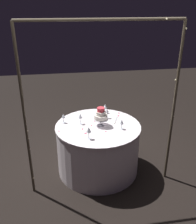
{
  "coord_description": "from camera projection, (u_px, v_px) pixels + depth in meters",
  "views": [
    {
      "loc": [
        0.53,
        3.24,
        2.44
      ],
      "look_at": [
        0.0,
        0.0,
        0.99
      ],
      "focal_mm": 39.76,
      "sensor_mm": 36.0,
      "label": 1
    }
  ],
  "objects": [
    {
      "name": "rose_petal_9",
      "position": [
        86.0,
        133.0,
        3.46
      ],
      "size": [
        0.04,
        0.04,
        0.0
      ],
      "primitive_type": "ellipsoid",
      "rotation": [
        0.0,
        0.0,
        0.38
      ],
      "color": "#E02D47",
      "rests_on": "main_table"
    },
    {
      "name": "rose_petal_1",
      "position": [
        94.0,
        121.0,
        3.81
      ],
      "size": [
        0.03,
        0.04,
        0.0
      ],
      "primitive_type": "ellipsoid",
      "rotation": [
        0.0,
        0.0,
        5.08
      ],
      "color": "#E02D47",
      "rests_on": "main_table"
    },
    {
      "name": "rose_petal_5",
      "position": [
        91.0,
        125.0,
        3.68
      ],
      "size": [
        0.02,
        0.03,
        0.0
      ],
      "primitive_type": "ellipsoid",
      "rotation": [
        0.0,
        0.0,
        4.66
      ],
      "color": "#E02D47",
      "rests_on": "main_table"
    },
    {
      "name": "wine_glass_3",
      "position": [
        122.0,
        122.0,
        3.54
      ],
      "size": [
        0.06,
        0.06,
        0.15
      ],
      "color": "silver",
      "rests_on": "main_table"
    },
    {
      "name": "decorative_arch",
      "position": [
        103.0,
        88.0,
        3.07
      ],
      "size": [
        2.0,
        0.06,
        2.29
      ],
      "color": "#473D2D",
      "rests_on": "ground"
    },
    {
      "name": "rose_petal_8",
      "position": [
        96.0,
        118.0,
        3.91
      ],
      "size": [
        0.02,
        0.03,
        0.0
      ],
      "primitive_type": "ellipsoid",
      "rotation": [
        0.0,
        0.0,
        1.65
      ],
      "color": "#E02D47",
      "rests_on": "main_table"
    },
    {
      "name": "rose_petal_7",
      "position": [
        119.0,
        116.0,
        4.0
      ],
      "size": [
        0.03,
        0.04,
        0.0
      ],
      "primitive_type": "ellipsoid",
      "rotation": [
        0.0,
        0.0,
        4.59
      ],
      "color": "#E02D47",
      "rests_on": "main_table"
    },
    {
      "name": "rose_petal_3",
      "position": [
        119.0,
        113.0,
        4.09
      ],
      "size": [
        0.04,
        0.04,
        0.0
      ],
      "primitive_type": "ellipsoid",
      "rotation": [
        0.0,
        0.0,
        5.05
      ],
      "color": "#E02D47",
      "rests_on": "main_table"
    },
    {
      "name": "ground_plane",
      "position": [
        98.0,
        168.0,
        3.99
      ],
      "size": [
        12.0,
        12.0,
        0.0
      ],
      "primitive_type": "plane",
      "color": "black"
    },
    {
      "name": "rose_petal_4",
      "position": [
        106.0,
        131.0,
        3.51
      ],
      "size": [
        0.04,
        0.04,
        0.0
      ],
      "primitive_type": "ellipsoid",
      "rotation": [
        0.0,
        0.0,
        2.4
      ],
      "color": "#E02D47",
      "rests_on": "main_table"
    },
    {
      "name": "rose_petal_6",
      "position": [
        83.0,
        129.0,
        3.57
      ],
      "size": [
        0.04,
        0.04,
        0.0
      ],
      "primitive_type": "ellipsoid",
      "rotation": [
        0.0,
        0.0,
        1.11
      ],
      "color": "#E02D47",
      "rests_on": "main_table"
    },
    {
      "name": "main_table",
      "position": [
        98.0,
        148.0,
        3.84
      ],
      "size": [
        1.27,
        1.27,
        0.77
      ],
      "color": "white",
      "rests_on": "ground"
    },
    {
      "name": "wine_glass_5",
      "position": [
        89.0,
        130.0,
        3.27
      ],
      "size": [
        0.07,
        0.07,
        0.18
      ],
      "color": "silver",
      "rests_on": "main_table"
    },
    {
      "name": "wine_glass_1",
      "position": [
        63.0,
        116.0,
        3.72
      ],
      "size": [
        0.06,
        0.06,
        0.15
      ],
      "color": "silver",
      "rests_on": "main_table"
    },
    {
      "name": "wine_glass_4",
      "position": [
        107.0,
        111.0,
        3.88
      ],
      "size": [
        0.06,
        0.06,
        0.16
      ],
      "color": "silver",
      "rests_on": "main_table"
    },
    {
      "name": "cake_knife",
      "position": [
        115.0,
        120.0,
        3.83
      ],
      "size": [
        0.13,
        0.28,
        0.01
      ],
      "color": "silver",
      "rests_on": "main_table"
    },
    {
      "name": "rose_petal_0",
      "position": [
        103.0,
        116.0,
        3.99
      ],
      "size": [
        0.04,
        0.04,
        0.0
      ],
      "primitive_type": "ellipsoid",
      "rotation": [
        0.0,
        0.0,
        2.41
      ],
      "color": "#E02D47",
      "rests_on": "main_table"
    },
    {
      "name": "wine_glass_0",
      "position": [
        105.0,
        106.0,
        4.06
      ],
      "size": [
        0.06,
        0.06,
        0.15
      ],
      "color": "silver",
      "rests_on": "main_table"
    },
    {
      "name": "tiered_cake",
      "position": [
        101.0,
        115.0,
        3.62
      ],
      "size": [
        0.22,
        0.22,
        0.28
      ],
      "color": "silver",
      "rests_on": "main_table"
    },
    {
      "name": "wine_glass_2",
      "position": [
        80.0,
        116.0,
        3.68
      ],
      "size": [
        0.06,
        0.06,
        0.17
      ],
      "color": "silver",
      "rests_on": "main_table"
    },
    {
      "name": "rose_petal_2",
      "position": [
        59.0,
        131.0,
        3.51
      ],
      "size": [
        0.02,
        0.03,
        0.0
      ],
      "primitive_type": "ellipsoid",
      "rotation": [
        0.0,
        0.0,
        1.73
      ],
      "color": "#E02D47",
      "rests_on": "main_table"
    }
  ]
}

